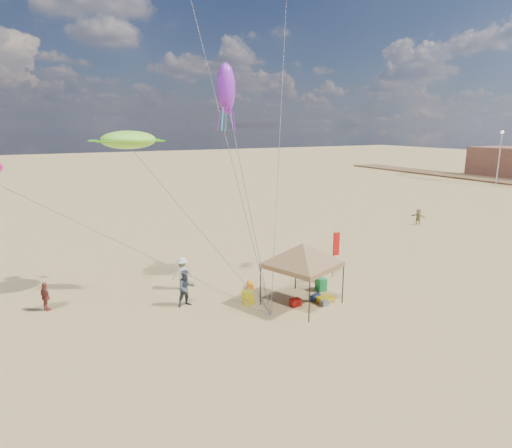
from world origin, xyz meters
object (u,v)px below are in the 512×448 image
object	(u,v)px
person_near_b	(186,288)
lamp_north	(500,148)
person_near_c	(182,273)
beach_cart	(325,299)
person_far_c	(418,217)
cooler_red	(295,302)
canopy_tent	(303,246)
chair_green	(321,285)
cooler_blue	(312,276)
person_far_a	(46,297)
chair_yellow	(248,298)
person_near_a	(316,268)
feather_flag	(336,247)

from	to	relation	value
person_near_b	lamp_north	distance (m)	63.04
person_near_b	person_near_c	bearing A→B (deg)	69.31
person_near_b	person_near_c	xyz separation A→B (m)	(0.57, 2.37, -0.03)
beach_cart	person_far_c	size ratio (longest dim) A/B	0.60
cooler_red	person_near_c	xyz separation A→B (m)	(-4.33, 4.98, 0.73)
cooler_red	canopy_tent	bearing A→B (deg)	10.28
person_near_b	person_near_c	size ratio (longest dim) A/B	1.03
chair_green	cooler_blue	bearing A→B (deg)	69.36
person_far_a	person_far_c	size ratio (longest dim) A/B	0.99
cooler_blue	beach_cart	distance (m)	3.53
lamp_north	chair_yellow	bearing A→B (deg)	-156.97
cooler_red	chair_green	xyz separation A→B (m)	(2.41, 1.13, 0.16)
cooler_red	chair_yellow	bearing A→B (deg)	146.80
cooler_blue	person_far_a	size ratio (longest dim) A/B	0.37
person_near_a	person_near_b	xyz separation A→B (m)	(-7.86, 0.22, 0.08)
feather_flag	person_far_c	bearing A→B (deg)	26.33
canopy_tent	person_near_a	xyz separation A→B (m)	(2.54, 2.31, -2.25)
beach_cart	lamp_north	distance (m)	58.29
person_near_c	person_near_b	bearing A→B (deg)	76.71
cooler_blue	person_near_a	distance (m)	0.86
chair_green	chair_yellow	bearing A→B (deg)	177.32
person_far_a	lamp_north	size ratio (longest dim) A/B	0.18
cooler_red	person_near_b	size ratio (longest dim) A/B	0.28
person_far_a	person_near_c	bearing A→B (deg)	-116.03
chair_green	chair_yellow	distance (m)	4.45
person_near_c	lamp_north	size ratio (longest dim) A/B	0.22
chair_yellow	person_far_c	distance (m)	23.94
cooler_red	person_near_c	world-z (taller)	person_near_c
canopy_tent	chair_yellow	xyz separation A→B (m)	(-2.46, 1.26, -2.77)
chair_green	feather_flag	bearing A→B (deg)	34.82
chair_yellow	person_near_c	distance (m)	4.34
canopy_tent	chair_green	xyz separation A→B (m)	(1.99, 1.05, -2.77)
chair_green	person_far_c	size ratio (longest dim) A/B	0.47
cooler_red	chair_yellow	xyz separation A→B (m)	(-2.04, 1.33, 0.16)
canopy_tent	cooler_red	size ratio (longest dim) A/B	10.55
cooler_red	person_near_c	distance (m)	6.64
person_near_a	lamp_north	bearing A→B (deg)	-167.19
canopy_tent	person_far_a	distance (m)	13.01
feather_flag	person_near_c	size ratio (longest dim) A/B	1.54
person_near_a	person_near_b	size ratio (longest dim) A/B	0.92
person_far_a	person_far_c	distance (m)	31.80
canopy_tent	person_near_a	bearing A→B (deg)	42.30
feather_flag	cooler_red	size ratio (longest dim) A/B	5.25
person_near_c	cooler_red	bearing A→B (deg)	131.34
feather_flag	chair_yellow	xyz separation A→B (m)	(-6.50, -1.22, -1.55)
cooler_blue	beach_cart	bearing A→B (deg)	-114.26
chair_green	person_near_b	distance (m)	7.48
person_near_c	chair_yellow	bearing A→B (deg)	122.47
beach_cart	person_near_b	distance (m)	7.19
canopy_tent	lamp_north	xyz separation A→B (m)	(53.40, 25.00, 2.39)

